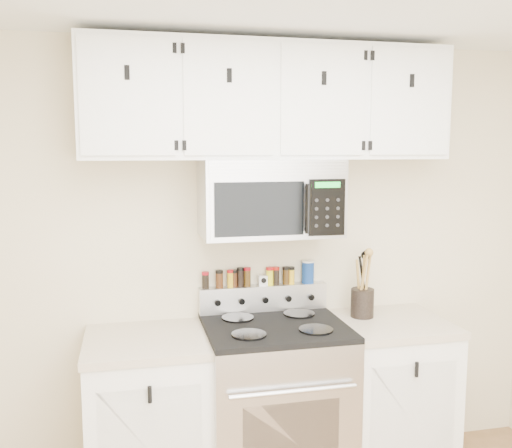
{
  "coord_description": "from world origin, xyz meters",
  "views": [
    {
      "loc": [
        -0.77,
        -1.47,
        1.9
      ],
      "look_at": [
        -0.1,
        1.45,
        1.5
      ],
      "focal_mm": 40.0,
      "sensor_mm": 36.0,
      "label": 1
    }
  ],
  "objects": [
    {
      "name": "spice_jar_4",
      "position": [
        -0.14,
        1.71,
        1.16
      ],
      "size": [
        0.04,
        0.04,
        0.11
      ],
      "color": "black",
      "rests_on": "range"
    },
    {
      "name": "salt_canister",
      "position": [
        0.27,
        1.71,
        1.17
      ],
      "size": [
        0.07,
        0.07,
        0.14
      ],
      "color": "navy",
      "rests_on": "range"
    },
    {
      "name": "range",
      "position": [
        0.0,
        1.43,
        0.49
      ],
      "size": [
        0.76,
        0.65,
        1.1
      ],
      "color": "#B7B7BA",
      "rests_on": "floor"
    },
    {
      "name": "spice_jar_6",
      "position": [
        0.04,
        1.71,
        1.15
      ],
      "size": [
        0.04,
        0.04,
        0.11
      ],
      "color": "yellow",
      "rests_on": "range"
    },
    {
      "name": "spice_jar_7",
      "position": [
        0.08,
        1.71,
        1.15
      ],
      "size": [
        0.04,
        0.04,
        0.11
      ],
      "color": "black",
      "rests_on": "range"
    },
    {
      "name": "base_cabinet_right",
      "position": [
        0.69,
        1.45,
        0.46
      ],
      "size": [
        0.64,
        0.62,
        0.92
      ],
      "color": "white",
      "rests_on": "floor"
    },
    {
      "name": "spice_jar_0",
      "position": [
        -0.34,
        1.71,
        1.15
      ],
      "size": [
        0.04,
        0.04,
        0.1
      ],
      "color": "black",
      "rests_on": "range"
    },
    {
      "name": "microwave",
      "position": [
        0.0,
        1.55,
        1.63
      ],
      "size": [
        0.76,
        0.44,
        0.42
      ],
      "color": "#9E9EA3",
      "rests_on": "back_wall"
    },
    {
      "name": "spice_jar_2",
      "position": [
        -0.2,
        1.71,
        1.15
      ],
      "size": [
        0.04,
        0.04,
        0.1
      ],
      "color": "gold",
      "rests_on": "range"
    },
    {
      "name": "kitchen_timer",
      "position": [
        -0.0,
        1.71,
        1.13
      ],
      "size": [
        0.05,
        0.04,
        0.06
      ],
      "primitive_type": "cube",
      "rotation": [
        0.0,
        0.0,
        -0.01
      ],
      "color": "white",
      "rests_on": "range"
    },
    {
      "name": "spice_jar_8",
      "position": [
        0.14,
        1.71,
        1.15
      ],
      "size": [
        0.04,
        0.04,
        0.1
      ],
      "color": "#402A0F",
      "rests_on": "range"
    },
    {
      "name": "spice_jar_9",
      "position": [
        0.17,
        1.71,
        1.15
      ],
      "size": [
        0.04,
        0.04,
        0.1
      ],
      "color": "gold",
      "rests_on": "range"
    },
    {
      "name": "utensil_crock",
      "position": [
        0.56,
        1.55,
        1.02
      ],
      "size": [
        0.13,
        0.13,
        0.39
      ],
      "color": "black",
      "rests_on": "base_cabinet_right"
    },
    {
      "name": "upper_cabinets",
      "position": [
        -0.0,
        1.58,
        2.15
      ],
      "size": [
        2.0,
        0.35,
        0.62
      ],
      "color": "white",
      "rests_on": "back_wall"
    },
    {
      "name": "spice_jar_3",
      "position": [
        -0.17,
        1.71,
        1.15
      ],
      "size": [
        0.04,
        0.04,
        0.1
      ],
      "color": "#3F200F",
      "rests_on": "range"
    },
    {
      "name": "back_wall",
      "position": [
        0.0,
        1.75,
        1.25
      ],
      "size": [
        3.5,
        0.01,
        2.5
      ],
      "primitive_type": "cube",
      "color": "#C7B795",
      "rests_on": "floor"
    },
    {
      "name": "base_cabinet_left",
      "position": [
        -0.69,
        1.45,
        0.46
      ],
      "size": [
        0.64,
        0.62,
        0.92
      ],
      "color": "white",
      "rests_on": "floor"
    },
    {
      "name": "spice_jar_1",
      "position": [
        -0.26,
        1.71,
        1.15
      ],
      "size": [
        0.04,
        0.04,
        0.1
      ],
      "color": "#472611",
      "rests_on": "range"
    },
    {
      "name": "spice_jar_5",
      "position": [
        -0.1,
        1.71,
        1.16
      ],
      "size": [
        0.04,
        0.04,
        0.11
      ],
      "color": "#412C0F",
      "rests_on": "range"
    }
  ]
}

